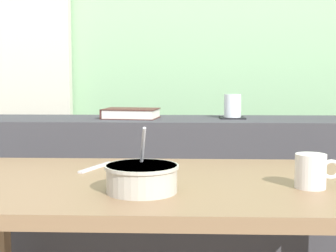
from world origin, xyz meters
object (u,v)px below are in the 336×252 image
breakfast_table (171,217)px  coaster_square (232,118)px  closed_book (131,113)px  fork_utensil (96,167)px  juice_glass (232,106)px  ceramic_mug (312,171)px  soup_bowl (142,178)px

breakfast_table → coaster_square: size_ratio=12.69×
closed_book → fork_utensil: size_ratio=1.37×
juice_glass → fork_utensil: juice_glass is taller
breakfast_table → fork_utensil: size_ratio=7.47×
breakfast_table → closed_book: 0.73m
breakfast_table → fork_utensil: fork_utensil is taller
fork_utensil → coaster_square: bearing=69.8°
juice_glass → closed_book: (-0.41, -0.01, -0.03)m
breakfast_table → coaster_square: bearing=71.5°
breakfast_table → fork_utensil: bearing=145.8°
juice_glass → ceramic_mug: size_ratio=0.81×
coaster_square → closed_book: closed_book is taller
coaster_square → soup_bowl: soup_bowl is taller
fork_utensil → closed_book: bearing=105.9°
juice_glass → closed_book: bearing=-179.2°
closed_book → ceramic_mug: 0.92m
breakfast_table → ceramic_mug: size_ratio=11.23×
juice_glass → fork_utensil: (-0.46, -0.52, -0.15)m
breakfast_table → coaster_square: coaster_square is taller
breakfast_table → soup_bowl: soup_bowl is taller
fork_utensil → ceramic_mug: size_ratio=1.50×
breakfast_table → juice_glass: (0.22, 0.67, 0.26)m
closed_book → fork_utensil: (-0.05, -0.51, -0.12)m
coaster_square → ceramic_mug: coaster_square is taller
juice_glass → soup_bowl: juice_glass is taller
coaster_square → soup_bowl: size_ratio=0.57×
fork_utensil → ceramic_mug: (0.58, -0.23, 0.04)m
closed_book → soup_bowl: 0.81m
juice_glass → closed_book: size_ratio=0.39×
soup_bowl → ceramic_mug: (0.41, 0.06, 0.01)m
soup_bowl → ceramic_mug: 0.42m
fork_utensil → ceramic_mug: ceramic_mug is taller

